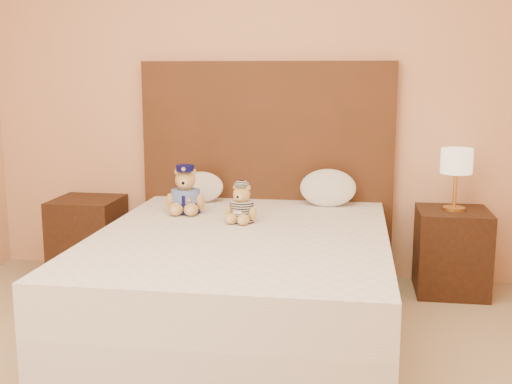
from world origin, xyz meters
TOP-DOWN VIEW (x-y plane):
  - bed at (0.00, 1.20)m, footprint 1.60×2.00m
  - headboard at (0.00, 2.21)m, footprint 1.75×0.08m
  - nightstand_left at (-1.25, 2.00)m, footprint 0.45×0.45m
  - nightstand_right at (1.25, 2.00)m, footprint 0.45×0.45m
  - lamp at (1.25, 2.00)m, footprint 0.20×0.20m
  - teddy_police at (-0.44, 1.65)m, footprint 0.28×0.27m
  - teddy_prisoner at (-0.04, 1.46)m, footprint 0.24×0.24m
  - pillow_left at (-0.43, 2.03)m, footprint 0.31×0.20m
  - pillow_right at (0.44, 2.03)m, footprint 0.37×0.24m

SIDE VIEW (x-z plane):
  - nightstand_left at x=-1.25m, z-range 0.00..0.55m
  - nightstand_right at x=1.25m, z-range 0.00..0.55m
  - bed at x=0.00m, z-range 0.00..0.55m
  - pillow_left at x=-0.43m, z-range 0.55..0.77m
  - teddy_prisoner at x=-0.04m, z-range 0.55..0.78m
  - pillow_right at x=0.44m, z-range 0.55..0.81m
  - teddy_police at x=-0.44m, z-range 0.55..0.85m
  - headboard at x=0.00m, z-range 0.00..1.50m
  - lamp at x=1.25m, z-range 0.65..1.05m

